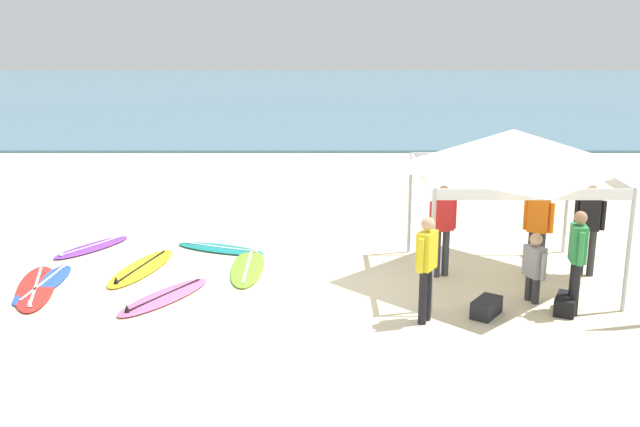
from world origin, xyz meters
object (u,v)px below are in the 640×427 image
(person_green, at_px, (575,255))
(surfboard_red, at_px, (34,288))
(surfboard_teal, at_px, (219,249))
(surfboard_blue, at_px, (42,284))
(gear_bag_near_tent, at_px, (485,307))
(surfboard_lime, at_px, (246,267))
(person_yellow, at_px, (425,262))
(surfboard_pink, at_px, (162,297))
(person_grey, at_px, (532,264))
(person_red, at_px, (441,224))
(gear_bag_by_pole, at_px, (564,304))
(surfboard_yellow, at_px, (140,268))
(surfboard_purple, at_px, (90,247))
(person_black, at_px, (587,224))
(person_orange, at_px, (536,226))
(canopy_tent, at_px, (510,150))

(person_green, bearing_deg, surfboard_red, 173.38)
(surfboard_teal, distance_m, surfboard_red, 3.74)
(surfboard_blue, xyz_separation_m, gear_bag_near_tent, (7.60, -1.37, 0.10))
(surfboard_lime, bearing_deg, person_yellow, -40.15)
(surfboard_pink, bearing_deg, person_grey, -1.09)
(person_red, height_order, gear_bag_by_pole, person_red)
(surfboard_red, height_order, surfboard_yellow, same)
(gear_bag_by_pole, bearing_deg, person_red, 135.31)
(person_yellow, relative_size, gear_bag_by_pole, 2.85)
(surfboard_purple, distance_m, person_grey, 8.79)
(surfboard_lime, height_order, surfboard_pink, same)
(surfboard_lime, relative_size, person_red, 1.33)
(person_black, distance_m, gear_bag_by_pole, 2.18)
(surfboard_lime, distance_m, person_green, 5.96)
(surfboard_yellow, bearing_deg, person_yellow, -26.26)
(surfboard_purple, relative_size, gear_bag_by_pole, 3.05)
(person_orange, bearing_deg, surfboard_pink, -170.82)
(surfboard_pink, relative_size, person_grey, 1.75)
(surfboard_blue, relative_size, person_yellow, 1.22)
(gear_bag_by_pole, bearing_deg, person_yellow, -170.53)
(gear_bag_near_tent, bearing_deg, person_yellow, -166.40)
(surfboard_yellow, bearing_deg, surfboard_lime, 1.91)
(gear_bag_near_tent, height_order, gear_bag_by_pole, same)
(person_yellow, height_order, gear_bag_near_tent, person_yellow)
(surfboard_yellow, distance_m, person_black, 8.34)
(surfboard_purple, height_order, person_green, person_green)
(surfboard_red, bearing_deg, person_orange, 4.09)
(surfboard_lime, xyz_separation_m, person_green, (5.46, -2.19, 0.95))
(surfboard_blue, relative_size, person_grey, 1.74)
(surfboard_purple, relative_size, surfboard_yellow, 0.77)
(surfboard_blue, relative_size, person_green, 1.22)
(surfboard_yellow, xyz_separation_m, gear_bag_by_pole, (7.38, -2.09, 0.10))
(person_red, relative_size, person_green, 1.00)
(person_yellow, bearing_deg, surfboard_purple, 149.21)
(person_grey, height_order, gear_bag_near_tent, person_grey)
(surfboard_yellow, xyz_separation_m, person_grey, (6.95, -1.61, 0.62))
(surfboard_purple, bearing_deg, person_grey, -19.40)
(surfboard_teal, bearing_deg, surfboard_lime, -60.39)
(surfboard_red, relative_size, gear_bag_by_pole, 4.10)
(person_green, distance_m, gear_bag_near_tent, 1.66)
(canopy_tent, relative_size, gear_bag_by_pole, 5.43)
(canopy_tent, height_order, surfboard_lime, canopy_tent)
(surfboard_red, distance_m, gear_bag_by_pole, 9.05)
(surfboard_teal, height_order, person_black, person_black)
(person_green, xyz_separation_m, person_grey, (-0.52, 0.51, -0.33))
(surfboard_yellow, distance_m, person_grey, 7.16)
(surfboard_yellow, bearing_deg, surfboard_teal, 41.97)
(surfboard_red, relative_size, person_black, 1.44)
(person_red, distance_m, gear_bag_by_pole, 2.63)
(canopy_tent, bearing_deg, surfboard_blue, -177.29)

